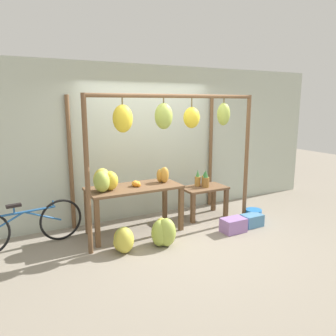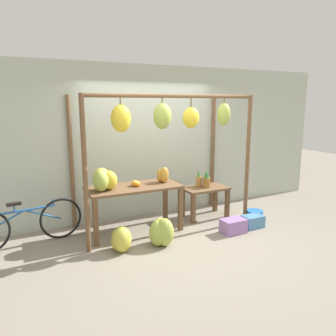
# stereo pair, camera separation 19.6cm
# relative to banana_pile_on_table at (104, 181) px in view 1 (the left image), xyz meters

# --- Properties ---
(ground_plane) EXTENTS (20.00, 20.00, 0.00)m
(ground_plane) POSITION_rel_banana_pile_on_table_xyz_m (1.06, -0.57, -0.95)
(ground_plane) COLOR gray
(shop_wall_back) EXTENTS (8.00, 0.08, 2.80)m
(shop_wall_back) POSITION_rel_banana_pile_on_table_xyz_m (1.06, 0.78, 0.45)
(shop_wall_back) COLOR #B7C1B2
(shop_wall_back) RESTS_ON ground_plane
(stall_awning) EXTENTS (2.90, 1.26, 2.25)m
(stall_awning) POSITION_rel_banana_pile_on_table_xyz_m (0.98, -0.24, 0.75)
(stall_awning) COLOR brown
(stall_awning) RESTS_ON ground_plane
(display_table_main) EXTENTS (1.53, 0.69, 0.78)m
(display_table_main) POSITION_rel_banana_pile_on_table_xyz_m (0.51, 0.04, -0.29)
(display_table_main) COLOR brown
(display_table_main) RESTS_ON ground_plane
(display_table_side) EXTENTS (0.84, 0.50, 0.58)m
(display_table_side) POSITION_rel_banana_pile_on_table_xyz_m (1.95, 0.14, -0.50)
(display_table_side) COLOR brown
(display_table_side) RESTS_ON ground_plane
(banana_pile_on_table) EXTENTS (0.46, 0.40, 0.35)m
(banana_pile_on_table) POSITION_rel_banana_pile_on_table_xyz_m (0.00, 0.00, 0.00)
(banana_pile_on_table) COLOR gold
(banana_pile_on_table) RESTS_ON display_table_main
(orange_pile) EXTENTS (0.16, 0.19, 0.09)m
(orange_pile) POSITION_rel_banana_pile_on_table_xyz_m (0.54, 0.04, -0.12)
(orange_pile) COLOR orange
(orange_pile) RESTS_ON display_table_main
(pineapple_cluster) EXTENTS (0.23, 0.27, 0.32)m
(pineapple_cluster) POSITION_rel_banana_pile_on_table_xyz_m (1.95, 0.18, -0.24)
(pineapple_cluster) COLOR olive
(pineapple_cluster) RESTS_ON display_table_side
(banana_pile_ground_left) EXTENTS (0.40, 0.43, 0.38)m
(banana_pile_ground_left) POSITION_rel_banana_pile_on_table_xyz_m (0.08, -0.58, -0.77)
(banana_pile_ground_left) COLOR #9EB247
(banana_pile_ground_left) RESTS_ON ground_plane
(banana_pile_ground_right) EXTENTS (0.46, 0.47, 0.44)m
(banana_pile_ground_right) POSITION_rel_banana_pile_on_table_xyz_m (0.68, -0.65, -0.74)
(banana_pile_ground_right) COLOR gold
(banana_pile_ground_right) RESTS_ON ground_plane
(fruit_crate_white) EXTENTS (0.40, 0.26, 0.23)m
(fruit_crate_white) POSITION_rel_banana_pile_on_table_xyz_m (1.96, -0.73, -0.83)
(fruit_crate_white) COLOR #9970B7
(fruit_crate_white) RESTS_ON ground_plane
(blue_bucket) EXTENTS (0.29, 0.29, 0.21)m
(blue_bucket) POSITION_rel_banana_pile_on_table_xyz_m (2.63, -0.48, -0.84)
(blue_bucket) COLOR blue
(blue_bucket) RESTS_ON ground_plane
(parked_bicycle) EXTENTS (1.69, 0.28, 0.70)m
(parked_bicycle) POSITION_rel_banana_pile_on_table_xyz_m (-1.15, 0.21, -0.60)
(parked_bicycle) COLOR black
(parked_bicycle) RESTS_ON ground_plane
(papaya_pile) EXTENTS (0.22, 0.23, 0.27)m
(papaya_pile) POSITION_rel_banana_pile_on_table_xyz_m (1.05, 0.08, -0.04)
(papaya_pile) COLOR gold
(papaya_pile) RESTS_ON display_table_main
(fruit_crate_purple) EXTENTS (0.36, 0.24, 0.21)m
(fruit_crate_purple) POSITION_rel_banana_pile_on_table_xyz_m (2.41, -0.68, -0.84)
(fruit_crate_purple) COLOR #4C84B2
(fruit_crate_purple) RESTS_ON ground_plane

